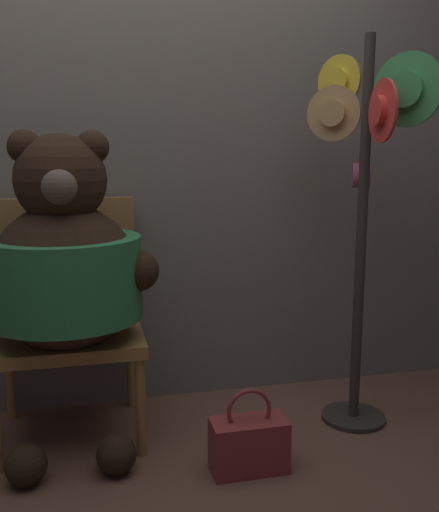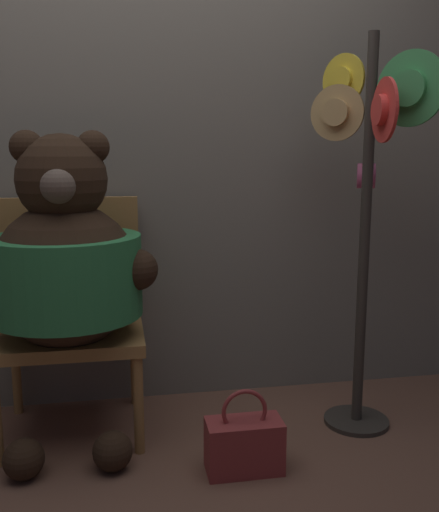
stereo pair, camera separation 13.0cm
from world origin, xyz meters
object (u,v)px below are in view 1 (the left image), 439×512
(teddy_bear, at_px, (65,268))
(handbag_on_ground, at_px, (249,443))
(chair, at_px, (68,310))
(hat_display_rack, at_px, (365,190))

(teddy_bear, relative_size, handbag_on_ground, 3.90)
(chair, distance_m, handbag_on_ground, 0.92)
(chair, height_order, hat_display_rack, hat_display_rack)
(handbag_on_ground, bearing_deg, chair, 140.82)
(chair, relative_size, teddy_bear, 0.78)
(handbag_on_ground, bearing_deg, hat_display_rack, 25.98)
(chair, bearing_deg, handbag_on_ground, -39.18)
(chair, xyz_separation_m, handbag_on_ground, (0.64, -0.52, -0.41))
(teddy_bear, bearing_deg, hat_display_rack, -3.19)
(chair, height_order, teddy_bear, teddy_bear)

